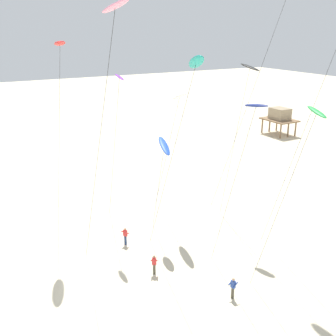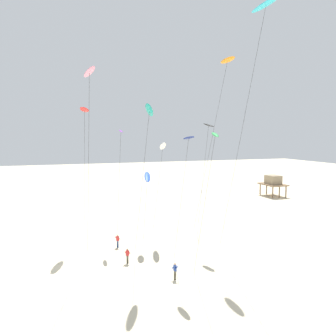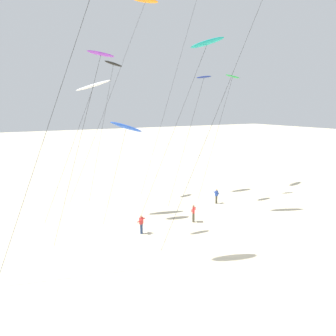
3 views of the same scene
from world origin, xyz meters
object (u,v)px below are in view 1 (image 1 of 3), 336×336
(kite_teal, at_px, (196,64))
(kite_purple, at_px, (119,82))
(kite_navy, at_px, (255,109))
(kite_flyer_furthest, at_px, (154,264))
(kite_pink, at_px, (114,14))
(kite_flyer_nearest, at_px, (125,236))
(stilt_house, at_px, (280,116))
(kite_flyer_middle, at_px, (233,287))
(kite_green, at_px, (314,118))
(kite_black, at_px, (249,70))
(kite_white, at_px, (179,97))
(kite_red, at_px, (60,45))
(kite_blue, at_px, (164,146))

(kite_teal, bearing_deg, kite_purple, -174.97)
(kite_navy, height_order, kite_purple, kite_purple)
(kite_purple, bearing_deg, kite_flyer_furthest, -6.70)
(kite_pink, xyz_separation_m, kite_flyer_nearest, (-8.96, 3.83, -18.32))
(kite_teal, relative_size, stilt_house, 2.91)
(kite_teal, distance_m, kite_flyer_nearest, 17.47)
(kite_flyer_middle, bearing_deg, kite_teal, -150.70)
(kite_navy, bearing_deg, kite_flyer_furthest, -130.86)
(kite_navy, bearing_deg, kite_green, 7.70)
(stilt_house, bearing_deg, kite_green, -42.40)
(kite_green, bearing_deg, kite_flyer_nearest, -157.34)
(kite_black, xyz_separation_m, kite_white, (-3.71, -4.85, -2.50))
(kite_black, bearing_deg, kite_navy, -36.97)
(kite_white, xyz_separation_m, kite_flyer_furthest, (7.12, -6.38, -11.61))
(kite_white, height_order, kite_red, kite_red)
(kite_purple, bearing_deg, kite_white, 79.63)
(kite_purple, relative_size, kite_blue, 1.56)
(kite_red, xyz_separation_m, kite_flyer_middle, (15.27, 6.97, -16.32))
(kite_purple, relative_size, kite_red, 0.84)
(kite_flyer_middle, height_order, stilt_house, stilt_house)
(kite_white, xyz_separation_m, kite_green, (16.05, -0.54, 1.16))
(kite_teal, bearing_deg, kite_white, 154.86)
(kite_white, xyz_separation_m, kite_red, (-2.71, -9.79, 4.71))
(kite_white, bearing_deg, kite_red, -105.46)
(kite_flyer_nearest, bearing_deg, kite_navy, 28.47)
(kite_flyer_furthest, bearing_deg, kite_blue, 144.01)
(kite_black, height_order, kite_green, kite_black)
(kite_teal, bearing_deg, kite_flyer_middle, 29.30)
(kite_teal, distance_m, kite_pink, 6.60)
(kite_pink, bearing_deg, kite_black, 114.66)
(kite_purple, xyz_separation_m, kite_flyer_furthest, (8.11, -0.95, -13.23))
(stilt_house, bearing_deg, kite_black, -48.90)
(kite_blue, bearing_deg, stilt_house, 122.88)
(kite_purple, bearing_deg, stilt_house, 117.63)
(kite_pink, relative_size, stilt_house, 3.38)
(kite_black, relative_size, stilt_house, 2.64)
(kite_flyer_middle, bearing_deg, kite_navy, 118.11)
(kite_teal, height_order, stilt_house, kite_teal)
(kite_white, bearing_deg, kite_navy, -5.55)
(kite_red, xyz_separation_m, stilt_house, (-18.79, 43.54, -13.80))
(kite_blue, distance_m, kite_green, 14.96)
(kite_red, distance_m, kite_flyer_middle, 23.41)
(kite_teal, bearing_deg, kite_green, 31.46)
(kite_black, distance_m, stilt_house, 40.06)
(stilt_house, bearing_deg, kite_white, -57.50)
(kite_white, bearing_deg, kite_flyer_middle, -12.67)
(kite_blue, bearing_deg, kite_flyer_nearest, -95.27)
(kite_teal, relative_size, kite_flyer_middle, 10.32)
(kite_navy, distance_m, kite_purple, 13.37)
(kite_black, xyz_separation_m, kite_pink, (6.98, -15.20, 4.20))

